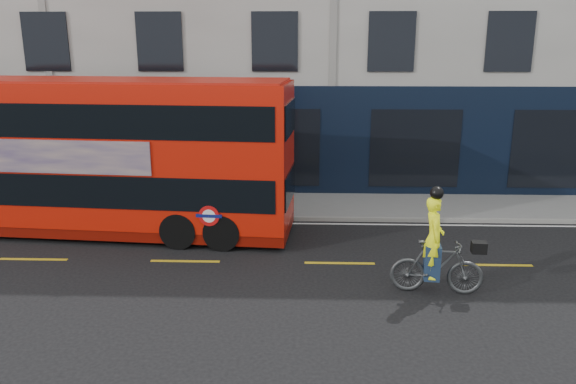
{
  "coord_description": "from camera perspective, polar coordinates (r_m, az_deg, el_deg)",
  "views": [
    {
      "loc": [
        -0.88,
        -11.97,
        5.52
      ],
      "look_at": [
        -1.33,
        1.67,
        1.84
      ],
      "focal_mm": 35.0,
      "sensor_mm": 36.0,
      "label": 1
    }
  ],
  "objects": [
    {
      "name": "pavement",
      "position": [
        19.29,
        4.44,
        -1.41
      ],
      "size": [
        60.0,
        3.0,
        0.12
      ],
      "primitive_type": "cube",
      "color": "gray",
      "rests_on": "ground"
    },
    {
      "name": "road_edge_line",
      "position": [
        17.59,
        4.68,
        -3.25
      ],
      "size": [
        58.0,
        0.1,
        0.01
      ],
      "primitive_type": "cube",
      "color": "silver",
      "rests_on": "ground"
    },
    {
      "name": "ground",
      "position": [
        13.22,
        5.63,
        -9.69
      ],
      "size": [
        120.0,
        120.0,
        0.0
      ],
      "primitive_type": "plane",
      "color": "black",
      "rests_on": "ground"
    },
    {
      "name": "bus",
      "position": [
        17.16,
        -18.5,
        3.51
      ],
      "size": [
        11.33,
        3.42,
        4.5
      ],
      "rotation": [
        0.0,
        0.0,
        -0.08
      ],
      "color": "red",
      "rests_on": "ground"
    },
    {
      "name": "lane_dashes",
      "position": [
        14.59,
        5.26,
        -7.21
      ],
      "size": [
        58.0,
        0.12,
        0.01
      ],
      "primitive_type": null,
      "color": "gold",
      "rests_on": "ground"
    },
    {
      "name": "cyclist",
      "position": [
        13.04,
        14.81,
        -6.55
      ],
      "size": [
        2.12,
        0.8,
        2.49
      ],
      "rotation": [
        0.0,
        0.0,
        -0.11
      ],
      "color": "#3F4243",
      "rests_on": "ground"
    },
    {
      "name": "kerb",
      "position": [
        17.85,
        4.64,
        -2.76
      ],
      "size": [
        60.0,
        0.12,
        0.13
      ],
      "primitive_type": "cube",
      "color": "gray",
      "rests_on": "ground"
    }
  ]
}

